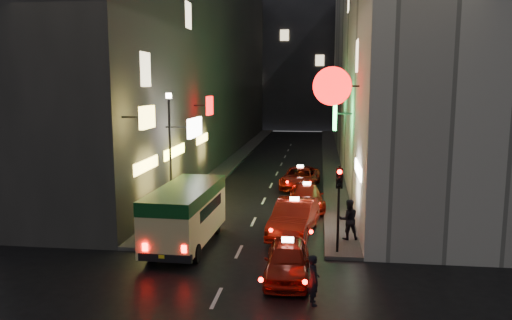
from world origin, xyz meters
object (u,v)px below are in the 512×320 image
at_px(minibus, 186,209).
at_px(taxi_near, 287,257).
at_px(pedestrian_crossing, 314,276).
at_px(lamp_post, 170,147).
at_px(traffic_light, 339,191).

height_order(minibus, taxi_near, minibus).
bearing_deg(pedestrian_crossing, minibus, 33.34).
bearing_deg(lamp_post, traffic_light, -28.91).
relative_size(taxi_near, pedestrian_crossing, 2.70).
height_order(minibus, pedestrian_crossing, minibus).
distance_m(pedestrian_crossing, lamp_post, 11.96).
xyz_separation_m(taxi_near, lamp_post, (-6.36, 7.03, 2.95)).
bearing_deg(minibus, taxi_near, -33.54).
distance_m(taxi_near, traffic_light, 3.65).
relative_size(minibus, taxi_near, 1.23).
bearing_deg(lamp_post, minibus, -65.27).
bearing_deg(pedestrian_crossing, traffic_light, -25.37).
height_order(taxi_near, lamp_post, lamp_post).
xyz_separation_m(minibus, lamp_post, (-1.87, 4.05, 2.10)).
distance_m(minibus, traffic_light, 6.44).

